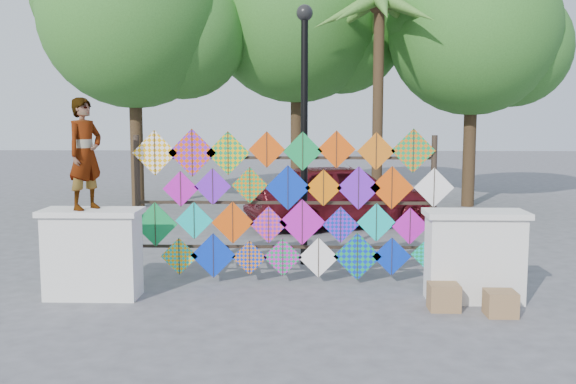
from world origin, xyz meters
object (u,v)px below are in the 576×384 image
object	(u,v)px
vendor_woman	(85,154)
lamppost	(304,110)
sedan	(342,195)
kite_rack	(288,205)

from	to	relation	value
vendor_woman	lamppost	xyz separation A→B (m)	(3.06, 2.20, 0.63)
vendor_woman	sedan	bearing A→B (deg)	-4.47
lamppost	sedan	bearing A→B (deg)	77.52
kite_rack	vendor_woman	world-z (taller)	vendor_woman
vendor_woman	kite_rack	bearing A→B (deg)	-43.51
vendor_woman	lamppost	bearing A→B (deg)	-26.00
sedan	kite_rack	bearing A→B (deg)	146.92
vendor_woman	lamppost	world-z (taller)	lamppost
kite_rack	vendor_woman	bearing A→B (deg)	-161.76
lamppost	vendor_woman	bearing A→B (deg)	-144.25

